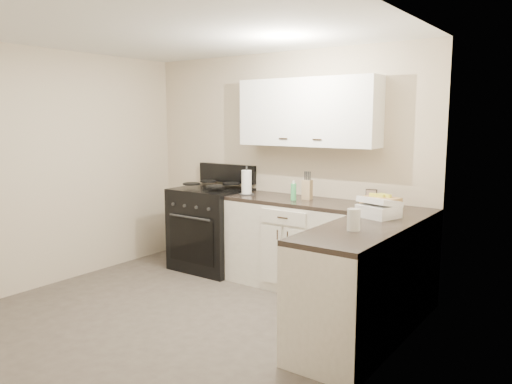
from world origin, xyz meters
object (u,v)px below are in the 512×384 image
Objects in this scene: knife_block at (307,190)px; wicker_basket at (381,203)px; stove at (212,230)px; countertop_grill at (378,211)px; paper_towel at (247,182)px.

knife_block is 0.62× the size of wicker_basket.
stove is 3.44× the size of countertop_grill.
paper_towel is 0.92× the size of countertop_grill.
wicker_basket is 0.43m from countertop_grill.
countertop_grill is (2.21, -0.39, 0.53)m from stove.
wicker_basket is (1.54, 0.03, -0.08)m from paper_towel.
knife_block is 0.83m from wicker_basket.
stove is at bearing -179.58° from wicker_basket.
wicker_basket reaches higher than countertop_grill.
knife_block is (1.24, 0.09, 0.58)m from stove.
knife_block reaches higher than countertop_grill.
knife_block is at bearing 175.11° from wicker_basket.
stove is at bearing -172.91° from countertop_grill.
stove is 1.37m from knife_block.
paper_towel is (0.53, -0.02, 0.62)m from stove.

